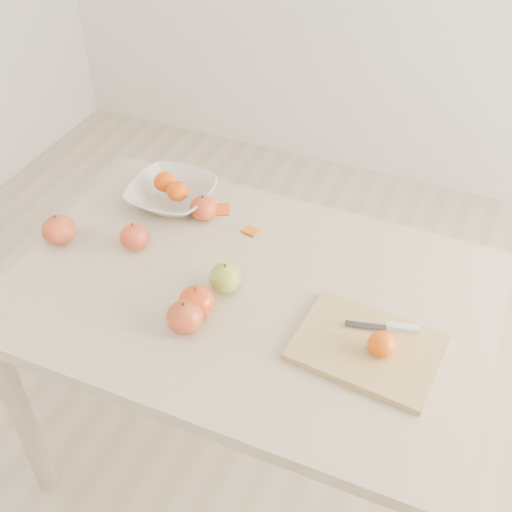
% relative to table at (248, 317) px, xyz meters
% --- Properties ---
extents(ground, '(3.50, 3.50, 0.00)m').
position_rel_table_xyz_m(ground, '(0.00, 0.00, -0.65)').
color(ground, '#C6B293').
rests_on(ground, ground).
extents(table, '(1.20, 0.80, 0.75)m').
position_rel_table_xyz_m(table, '(0.00, 0.00, 0.00)').
color(table, beige).
rests_on(table, ground).
extents(cutting_board, '(0.34, 0.26, 0.02)m').
position_rel_table_xyz_m(cutting_board, '(0.33, -0.07, 0.11)').
color(cutting_board, tan).
rests_on(cutting_board, table).
extents(board_tangerine, '(0.06, 0.06, 0.05)m').
position_rel_table_xyz_m(board_tangerine, '(0.36, -0.08, 0.14)').
color(board_tangerine, '#D16607').
rests_on(board_tangerine, cutting_board).
extents(fruit_bowl, '(0.24, 0.24, 0.06)m').
position_rel_table_xyz_m(fruit_bowl, '(-0.35, 0.24, 0.13)').
color(fruit_bowl, silver).
rests_on(fruit_bowl, table).
extents(bowl_tangerine_near, '(0.07, 0.07, 0.06)m').
position_rel_table_xyz_m(bowl_tangerine_near, '(-0.37, 0.25, 0.16)').
color(bowl_tangerine_near, '#CF3B07').
rests_on(bowl_tangerine_near, fruit_bowl).
extents(bowl_tangerine_far, '(0.06, 0.06, 0.05)m').
position_rel_table_xyz_m(bowl_tangerine_far, '(-0.32, 0.23, 0.16)').
color(bowl_tangerine_far, '#E44608').
rests_on(bowl_tangerine_far, fruit_bowl).
extents(orange_peel_a, '(0.07, 0.07, 0.01)m').
position_rel_table_xyz_m(orange_peel_a, '(-0.20, 0.26, 0.10)').
color(orange_peel_a, '#CE460E').
rests_on(orange_peel_a, table).
extents(orange_peel_b, '(0.05, 0.04, 0.01)m').
position_rel_table_xyz_m(orange_peel_b, '(-0.08, 0.21, 0.10)').
color(orange_peel_b, '#C7630E').
rests_on(orange_peel_b, table).
extents(paring_knife, '(0.17, 0.06, 0.01)m').
position_rel_table_xyz_m(paring_knife, '(0.37, -0.00, 0.12)').
color(paring_knife, white).
rests_on(paring_knife, cutting_board).
extents(apple_green, '(0.08, 0.08, 0.07)m').
position_rel_table_xyz_m(apple_green, '(-0.05, -0.02, 0.14)').
color(apple_green, olive).
rests_on(apple_green, table).
extents(apple_red_d, '(0.09, 0.09, 0.08)m').
position_rel_table_xyz_m(apple_red_d, '(-0.54, -0.03, 0.14)').
color(apple_red_d, maroon).
rests_on(apple_red_d, table).
extents(apple_red_b, '(0.08, 0.08, 0.07)m').
position_rel_table_xyz_m(apple_red_b, '(-0.34, 0.03, 0.13)').
color(apple_red_b, maroon).
rests_on(apple_red_b, table).
extents(apple_red_a, '(0.08, 0.08, 0.07)m').
position_rel_table_xyz_m(apple_red_a, '(-0.23, 0.22, 0.13)').
color(apple_red_a, maroon).
rests_on(apple_red_a, table).
extents(apple_red_c, '(0.09, 0.09, 0.08)m').
position_rel_table_xyz_m(apple_red_c, '(-0.08, -0.18, 0.14)').
color(apple_red_c, maroon).
rests_on(apple_red_c, table).
extents(apple_red_e, '(0.09, 0.09, 0.08)m').
position_rel_table_xyz_m(apple_red_e, '(-0.08, -0.12, 0.14)').
color(apple_red_e, '#A21F0F').
rests_on(apple_red_e, table).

